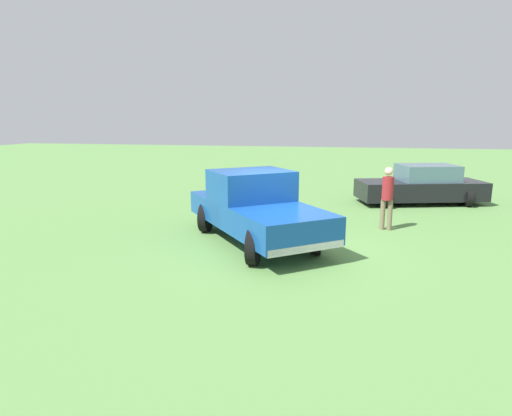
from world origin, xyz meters
name	(u,v)px	position (x,y,z in m)	size (l,w,h in m)	color
ground_plane	(287,250)	(0.00, 0.00, 0.00)	(80.00, 80.00, 0.00)	#5B8C47
pickup_truck	(254,205)	(0.63, 0.96, 0.96)	(5.06, 4.53, 1.83)	black
sedan_near	(422,186)	(6.90, -4.15, 0.67)	(2.88, 4.88, 1.46)	black
person_bystander	(387,194)	(2.53, -2.52, 1.03)	(0.37, 0.37, 1.81)	#7A6B51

